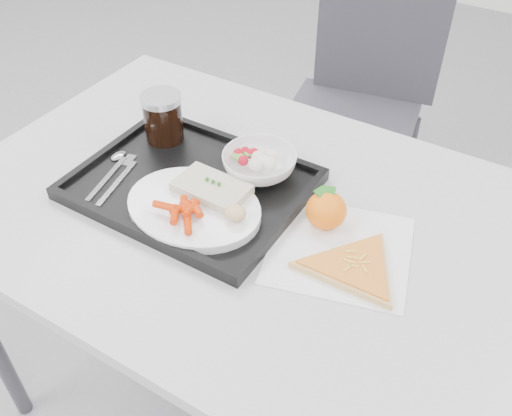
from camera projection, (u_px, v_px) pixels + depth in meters
table at (249, 232)px, 1.16m from camera, size 1.20×0.80×0.75m
chair at (361, 89)px, 1.88m from camera, size 0.49×0.49×0.93m
tray at (191, 185)px, 1.16m from camera, size 0.45×0.35×0.03m
dinner_plate at (194, 208)px, 1.08m from camera, size 0.27×0.27×0.02m
fish_fillet at (212, 188)px, 1.10m from camera, size 0.14×0.09×0.03m
bread_roll at (235, 213)px, 1.04m from camera, size 0.05×0.04×0.03m
salad_bowl at (259, 164)px, 1.16m from camera, size 0.15×0.15×0.05m
cola_glass at (163, 116)px, 1.24m from camera, size 0.09×0.09×0.11m
cutlery at (116, 170)px, 1.18m from camera, size 0.10×0.17×0.01m
napkin at (339, 250)px, 1.03m from camera, size 0.30×0.30×0.00m
tangerine at (326, 210)px, 1.06m from camera, size 0.09×0.09×0.07m
pizza_slice at (354, 267)px, 0.99m from camera, size 0.31×0.31×0.02m
carrot_pile at (184, 210)px, 1.04m from camera, size 0.10×0.08×0.02m
salad_contents at (257, 158)px, 1.16m from camera, size 0.10×0.08×0.03m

